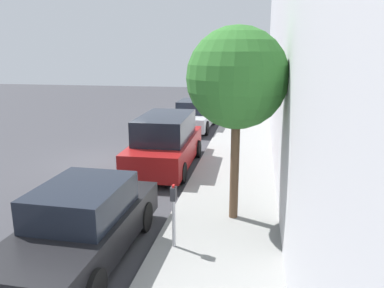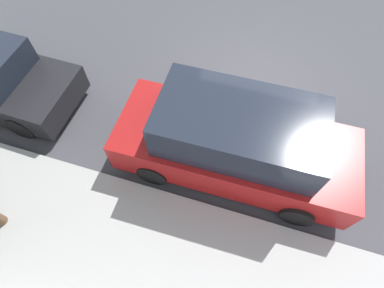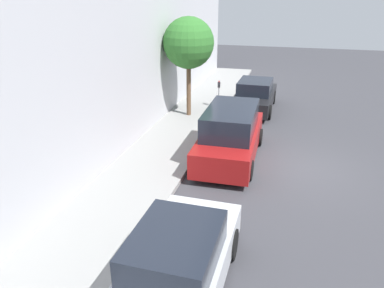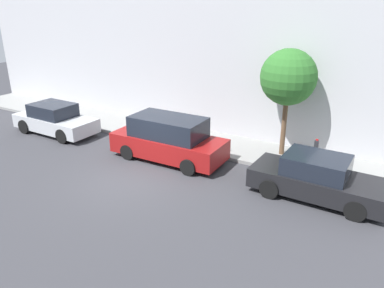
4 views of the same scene
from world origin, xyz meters
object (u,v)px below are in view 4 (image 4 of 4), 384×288
parking_meter_near (315,152)px  parked_sedan_nearest (317,179)px  parked_sedan_third (55,120)px  parked_minivan_second (168,139)px  street_tree (288,78)px

parking_meter_near → parked_sedan_nearest: bearing=-164.2°
parked_sedan_nearest → parked_sedan_third: (0.01, 13.10, -0.00)m
parked_minivan_second → street_tree: bearing=-56.4°
parking_meter_near → parked_sedan_third: bearing=97.9°
parked_minivan_second → parked_sedan_third: 6.87m
parked_minivan_second → parked_sedan_third: size_ratio=1.09×
parked_sedan_nearest → parking_meter_near: size_ratio=3.35×
parked_sedan_third → parking_meter_near: bearing=-82.1°
parking_meter_near → street_tree: (1.11, 1.64, 2.51)m
parking_meter_near → street_tree: street_tree is taller
parked_sedan_nearest → street_tree: 4.53m
parked_sedan_nearest → parked_minivan_second: bearing=88.5°
parked_minivan_second → parked_sedan_third: (-0.15, 6.87, -0.20)m
parked_sedan_nearest → parking_meter_near: 1.85m
parking_meter_near → street_tree: size_ratio=0.30×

